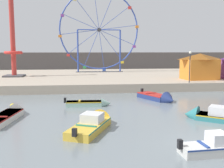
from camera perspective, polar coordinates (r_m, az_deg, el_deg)
name	(u,v)px	position (r m, az deg, el deg)	size (l,w,h in m)	color
ground_plane	(219,147)	(14.94, 22.10, -12.51)	(240.00, 240.00, 0.00)	slate
quay_promenade	(124,78)	(43.22, 2.61, 1.40)	(110.00, 25.01, 1.03)	tan
distant_town_skyline	(108,61)	(68.95, -0.90, 4.99)	(140.00, 3.00, 4.40)	#564C47
motorboat_white_red_stripe	(9,115)	(20.76, -21.28, -6.21)	(2.05, 5.78, 1.19)	silver
motorboat_seafoam	(91,103)	(23.61, -4.58, -4.18)	(4.16, 1.20, 1.04)	#93BCAD
motorboat_pale_grey	(221,147)	(14.03, 22.41, -12.39)	(3.88, 1.34, 1.34)	silver
motorboat_mustard_yellow	(95,123)	(17.17, -3.73, -8.28)	(3.39, 5.26, 1.50)	gold
motorboat_teal_painted	(211,116)	(20.20, 20.57, -6.43)	(4.50, 3.89, 1.53)	teal
motorboat_navy_blue	(159,98)	(26.57, 10.18, -2.90)	(3.30, 4.75, 1.45)	navy
ferris_wheel_blue_frame	(99,31)	(48.22, -2.81, 11.34)	(14.34, 1.20, 14.61)	#334CA8
drop_tower_red_tower	(13,44)	(42.03, -20.58, 8.10)	(2.80, 2.80, 12.88)	#BC332D
carnival_booth_orange_canopy	(200,66)	(37.61, 18.37, 3.72)	(5.01, 3.88, 3.49)	orange
promenade_lamp_near	(190,62)	(33.18, 16.45, 4.54)	(0.32, 0.32, 3.79)	#2D2D33
mooring_buoy_orange	(13,106)	(24.09, -20.64, -4.46)	(0.44, 0.44, 0.44)	yellow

